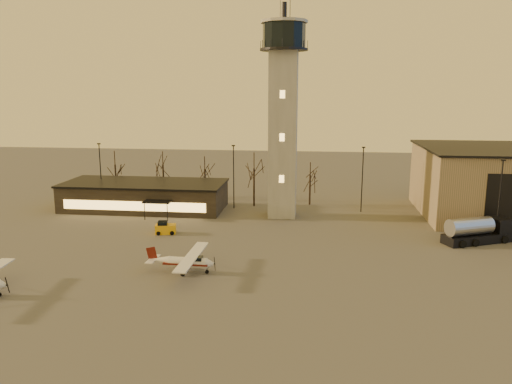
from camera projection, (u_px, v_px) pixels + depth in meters
ground at (260, 297)px, 45.86m from camera, size 220.00×220.00×0.00m
control_tower at (283, 106)px, 71.71m from camera, size 6.80×6.80×32.60m
terminal at (145, 195)px, 79.08m from camera, size 25.40×12.20×4.30m
light_poles at (286, 179)px, 74.84m from camera, size 58.50×12.25×10.14m
tree_row at (205, 166)px, 84.32m from camera, size 37.20×9.20×8.80m
cessna_front at (189, 264)px, 51.63m from camera, size 7.62×9.64×2.67m
fuel_truck at (477, 233)px, 61.72m from camera, size 9.07×5.84×3.27m
service_cart at (165, 229)px, 65.67m from camera, size 2.86×2.11×1.67m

